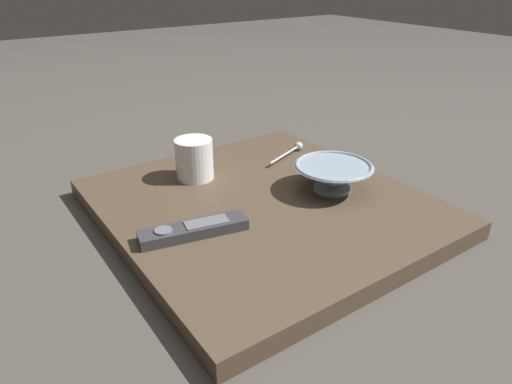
# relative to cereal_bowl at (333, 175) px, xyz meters

# --- Properties ---
(ground_plane) EXTENTS (6.00, 6.00, 0.00)m
(ground_plane) POSITION_rel_cereal_bowl_xyz_m (-0.15, 0.05, -0.07)
(ground_plane) COLOR #47423D
(table) EXTENTS (0.61, 0.65, 0.04)m
(table) POSITION_rel_cereal_bowl_xyz_m (-0.15, 0.05, -0.05)
(table) COLOR #4C3D2D
(table) RESTS_ON ground
(cereal_bowl) EXTENTS (0.17, 0.17, 0.06)m
(cereal_bowl) POSITION_rel_cereal_bowl_xyz_m (0.00, 0.00, 0.00)
(cereal_bowl) COLOR #8C9EAD
(cereal_bowl) RESTS_ON table
(coffee_mug) EXTENTS (0.08, 0.08, 0.09)m
(coffee_mug) POSITION_rel_cereal_bowl_xyz_m (-0.21, 0.23, 0.01)
(coffee_mug) COLOR white
(coffee_mug) RESTS_ON table
(teaspoon) EXTENTS (0.14, 0.07, 0.02)m
(teaspoon) POSITION_rel_cereal_bowl_xyz_m (0.07, 0.22, -0.02)
(teaspoon) COLOR silver
(teaspoon) RESTS_ON table
(tv_remote_near) EXTENTS (0.20, 0.09, 0.02)m
(tv_remote_near) POSITION_rel_cereal_bowl_xyz_m (-0.33, 0.01, -0.02)
(tv_remote_near) COLOR #38383D
(tv_remote_near) RESTS_ON table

